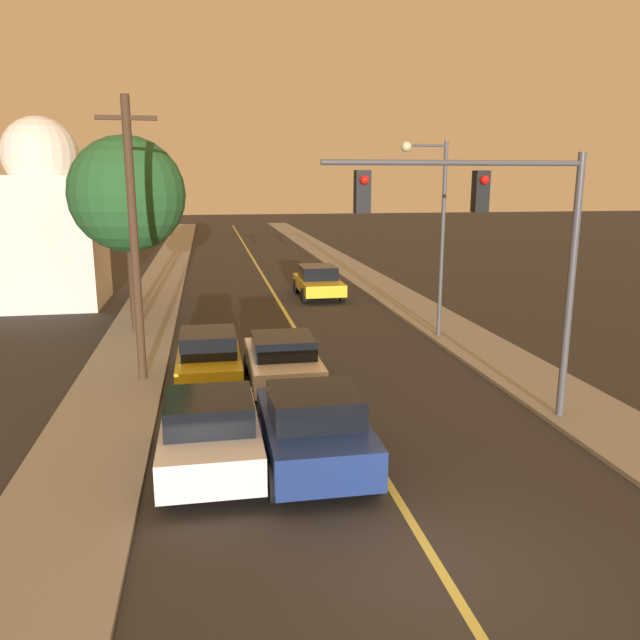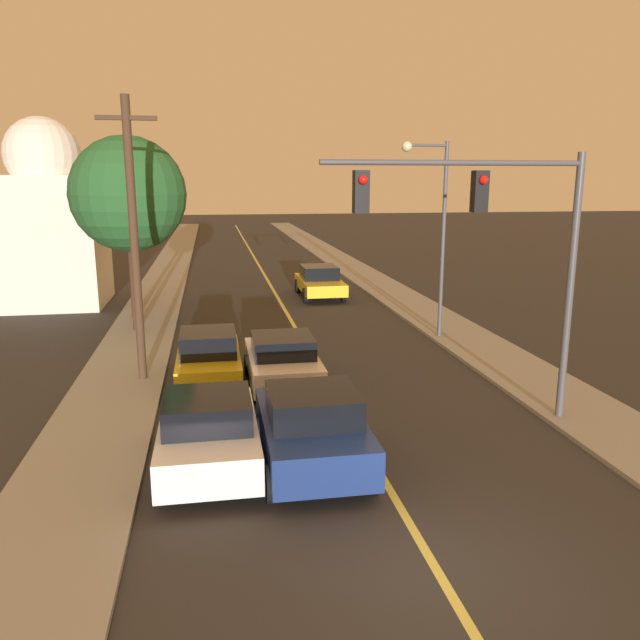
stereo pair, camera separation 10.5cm
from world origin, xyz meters
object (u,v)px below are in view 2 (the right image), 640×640
car_outer_lane_front (209,432)px  traffic_signal_mast (495,231)px  car_near_lane_front (312,429)px  utility_pole_left (134,237)px  tree_left_near (128,201)px  car_near_lane_second (282,361)px  domed_building_left (49,223)px  tree_left_far (128,195)px  car_far_oncoming (320,281)px  car_outer_lane_second (209,356)px  streetlamp_right (434,214)px

car_outer_lane_front → traffic_signal_mast: 7.63m
car_near_lane_front → utility_pole_left: bearing=121.8°
car_near_lane_front → traffic_signal_mast: bearing=19.8°
car_outer_lane_front → tree_left_near: size_ratio=0.62×
car_near_lane_second → traffic_signal_mast: size_ratio=0.63×
car_near_lane_front → tree_left_near: bearing=108.8°
traffic_signal_mast → tree_left_near: (-9.55, 13.48, 0.25)m
domed_building_left → tree_left_far: bearing=-55.7°
car_near_lane_second → traffic_signal_mast: (4.42, -3.69, 3.87)m
car_near_lane_second → car_far_oncoming: size_ratio=0.87×
car_near_lane_front → traffic_signal_mast: traffic_signal_mast is taller
car_outer_lane_front → domed_building_left: size_ratio=0.46×
car_near_lane_front → domed_building_left: bearing=115.8°
car_outer_lane_front → car_far_oncoming: size_ratio=0.87×
car_outer_lane_front → domed_building_left: 20.25m
car_near_lane_second → tree_left_near: 11.80m
car_outer_lane_second → tree_left_near: size_ratio=0.64×
tree_left_near → domed_building_left: size_ratio=0.74×
traffic_signal_mast → tree_left_near: bearing=125.3°
tree_left_near → streetlamp_right: bearing=-25.7°
car_near_lane_second → tree_left_far: size_ratio=0.54×
domed_building_left → car_near_lane_second: bearing=-56.3°
traffic_signal_mast → car_far_oncoming: bearing=93.3°
car_near_lane_front → streetlamp_right: (5.94, 9.74, 3.70)m
car_far_oncoming → car_outer_lane_second: bearing=66.8°
car_near_lane_front → car_outer_lane_second: (-2.06, 6.05, -0.11)m
car_near_lane_front → car_outer_lane_front: car_near_lane_front is taller
utility_pole_left → tree_left_near: bearing=97.6°
car_far_oncoming → traffic_signal_mast: traffic_signal_mast is taller
car_far_oncoming → traffic_signal_mast: bearing=93.3°
car_outer_lane_front → tree_left_far: bearing=102.6°
tree_left_far → tree_left_near: bearing=97.6°
car_outer_lane_second → traffic_signal_mast: bearing=-34.6°
traffic_signal_mast → tree_left_near: tree_left_near is taller
car_outer_lane_second → streetlamp_right: (8.00, 3.69, 3.81)m
utility_pole_left → tree_left_far: utility_pole_left is taller
car_far_oncoming → domed_building_left: (-12.62, 0.27, 3.03)m
car_near_lane_second → tree_left_near: bearing=117.6°
car_outer_lane_second → car_outer_lane_front: bearing=-90.0°
car_near_lane_front → car_near_lane_second: car_near_lane_front is taller
car_outer_lane_second → streetlamp_right: 9.60m
streetlamp_right → tree_left_near: streetlamp_right is taller
car_near_lane_front → tree_left_near: 16.42m
traffic_signal_mast → utility_pole_left: 9.67m
car_near_lane_front → car_far_oncoming: size_ratio=0.86×
car_near_lane_second → car_outer_lane_second: bearing=159.3°
car_near_lane_front → car_near_lane_second: bearing=90.0°
car_outer_lane_front → car_far_oncoming: bearing=73.5°
car_outer_lane_front → car_far_oncoming: car_outer_lane_front is taller
tree_left_far → domed_building_left: size_ratio=0.85×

